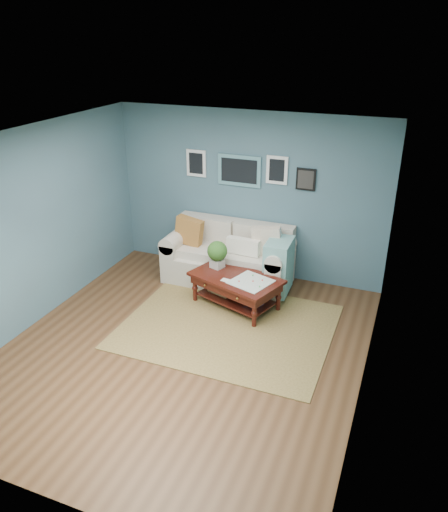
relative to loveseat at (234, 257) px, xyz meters
The scene contains 4 objects.
room_shell 2.18m from the loveseat, 88.18° to the right, with size 5.00×5.02×2.70m.
area_rug 1.45m from the loveseat, 73.05° to the right, with size 2.85×2.28×0.01m, color brown.
loveseat is the anchor object (origin of this frame).
coffee_table 0.74m from the loveseat, 71.00° to the right, with size 1.48×1.14×0.91m.
Camera 1 is at (2.48, -4.84, 3.84)m, focal length 35.00 mm.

